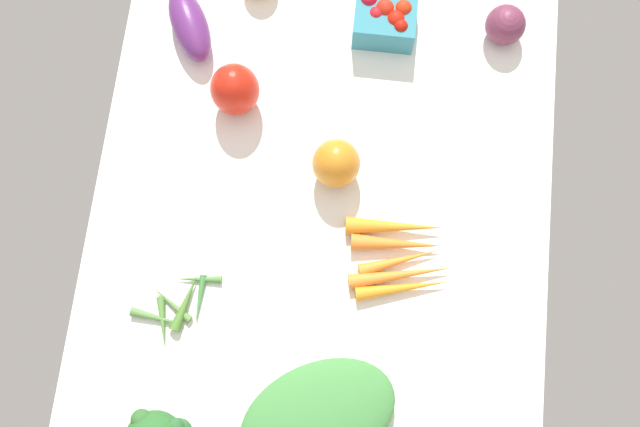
{
  "coord_description": "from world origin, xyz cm",
  "views": [
    {
      "loc": [
        -29.85,
        -3.32,
        122.1
      ],
      "look_at": [
        0.0,
        0.0,
        4.0
      ],
      "focal_mm": 41.93,
      "sensor_mm": 36.0,
      "label": 1
    }
  ],
  "objects_px": {
    "carrot_bunch": "(399,255)",
    "leafy_greens_clump": "(318,417)",
    "bell_pepper_orange": "(336,164)",
    "eggplant": "(190,25)",
    "red_onion_center": "(505,25)",
    "okra_pile": "(178,306)",
    "bell_pepper_red": "(235,90)",
    "berry_basket": "(386,16)"
  },
  "relations": [
    {
      "from": "eggplant",
      "to": "bell_pepper_red",
      "type": "bearing_deg",
      "value": -167.49
    },
    {
      "from": "leafy_greens_clump",
      "to": "okra_pile",
      "type": "relative_size",
      "value": 1.79
    },
    {
      "from": "eggplant",
      "to": "carrot_bunch",
      "type": "bearing_deg",
      "value": -159.06
    },
    {
      "from": "red_onion_center",
      "to": "berry_basket",
      "type": "bearing_deg",
      "value": 91.55
    },
    {
      "from": "carrot_bunch",
      "to": "eggplant",
      "type": "distance_m",
      "value": 0.54
    },
    {
      "from": "carrot_bunch",
      "to": "bell_pepper_red",
      "type": "distance_m",
      "value": 0.38
    },
    {
      "from": "bell_pepper_red",
      "to": "berry_basket",
      "type": "height_order",
      "value": "bell_pepper_red"
    },
    {
      "from": "bell_pepper_red",
      "to": "eggplant",
      "type": "height_order",
      "value": "bell_pepper_red"
    },
    {
      "from": "red_onion_center",
      "to": "leafy_greens_clump",
      "type": "relative_size",
      "value": 0.28
    },
    {
      "from": "carrot_bunch",
      "to": "bell_pepper_red",
      "type": "xyz_separation_m",
      "value": [
        0.24,
        0.3,
        0.04
      ]
    },
    {
      "from": "bell_pepper_red",
      "to": "eggplant",
      "type": "bearing_deg",
      "value": 39.2
    },
    {
      "from": "leafy_greens_clump",
      "to": "okra_pile",
      "type": "height_order",
      "value": "leafy_greens_clump"
    },
    {
      "from": "berry_basket",
      "to": "eggplant",
      "type": "bearing_deg",
      "value": 98.75
    },
    {
      "from": "red_onion_center",
      "to": "berry_basket",
      "type": "height_order",
      "value": "berry_basket"
    },
    {
      "from": "red_onion_center",
      "to": "berry_basket",
      "type": "relative_size",
      "value": 0.66
    },
    {
      "from": "carrot_bunch",
      "to": "bell_pepper_red",
      "type": "height_order",
      "value": "bell_pepper_red"
    },
    {
      "from": "bell_pepper_orange",
      "to": "leafy_greens_clump",
      "type": "xyz_separation_m",
      "value": [
        -0.4,
        -0.01,
        -0.02
      ]
    },
    {
      "from": "bell_pepper_red",
      "to": "red_onion_center",
      "type": "distance_m",
      "value": 0.48
    },
    {
      "from": "bell_pepper_orange",
      "to": "leafy_greens_clump",
      "type": "distance_m",
      "value": 0.4
    },
    {
      "from": "bell_pepper_orange",
      "to": "okra_pile",
      "type": "distance_m",
      "value": 0.34
    },
    {
      "from": "bell_pepper_red",
      "to": "okra_pile",
      "type": "distance_m",
      "value": 0.37
    },
    {
      "from": "leafy_greens_clump",
      "to": "bell_pepper_orange",
      "type": "bearing_deg",
      "value": 2.12
    },
    {
      "from": "red_onion_center",
      "to": "eggplant",
      "type": "distance_m",
      "value": 0.55
    },
    {
      "from": "bell_pepper_orange",
      "to": "leafy_greens_clump",
      "type": "relative_size",
      "value": 0.39
    },
    {
      "from": "berry_basket",
      "to": "okra_pile",
      "type": "bearing_deg",
      "value": 152.02
    },
    {
      "from": "carrot_bunch",
      "to": "leafy_greens_clump",
      "type": "relative_size",
      "value": 0.74
    },
    {
      "from": "red_onion_center",
      "to": "okra_pile",
      "type": "distance_m",
      "value": 0.73
    },
    {
      "from": "carrot_bunch",
      "to": "red_onion_center",
      "type": "relative_size",
      "value": 2.65
    },
    {
      "from": "bell_pepper_orange",
      "to": "red_onion_center",
      "type": "distance_m",
      "value": 0.39
    },
    {
      "from": "carrot_bunch",
      "to": "eggplant",
      "type": "height_order",
      "value": "eggplant"
    },
    {
      "from": "carrot_bunch",
      "to": "bell_pepper_orange",
      "type": "bearing_deg",
      "value": 41.46
    },
    {
      "from": "carrot_bunch",
      "to": "red_onion_center",
      "type": "distance_m",
      "value": 0.44
    },
    {
      "from": "red_onion_center",
      "to": "eggplant",
      "type": "xyz_separation_m",
      "value": [
        -0.06,
        0.54,
        -0.0
      ]
    },
    {
      "from": "carrot_bunch",
      "to": "berry_basket",
      "type": "height_order",
      "value": "berry_basket"
    },
    {
      "from": "carrot_bunch",
      "to": "eggplant",
      "type": "bearing_deg",
      "value": 47.63
    },
    {
      "from": "eggplant",
      "to": "berry_basket",
      "type": "bearing_deg",
      "value": -107.94
    },
    {
      "from": "okra_pile",
      "to": "bell_pepper_red",
      "type": "bearing_deg",
      "value": -7.33
    },
    {
      "from": "bell_pepper_red",
      "to": "eggplant",
      "type": "relative_size",
      "value": 0.71
    },
    {
      "from": "berry_basket",
      "to": "leafy_greens_clump",
      "type": "distance_m",
      "value": 0.68
    },
    {
      "from": "bell_pepper_orange",
      "to": "okra_pile",
      "type": "relative_size",
      "value": 0.69
    },
    {
      "from": "bell_pepper_orange",
      "to": "carrot_bunch",
      "type": "bearing_deg",
      "value": -138.54
    },
    {
      "from": "bell_pepper_orange",
      "to": "eggplant",
      "type": "height_order",
      "value": "bell_pepper_orange"
    }
  ]
}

